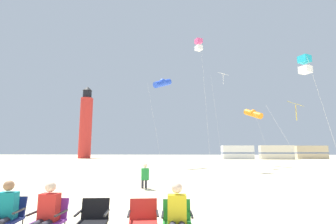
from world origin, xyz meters
TOP-DOWN VIEW (x-y plane):
  - ground at (0.00, 0.00)m, footprint 200.00×200.00m
  - camp_chair_navy at (-1.61, -2.49)m, footprint 0.61×0.63m
  - spectator_navy_chair at (-1.59, -2.63)m, footprint 0.37×0.53m
  - camp_chair_purple at (-0.71, -2.58)m, footprint 0.56×0.57m
  - spectator_purple_chair at (-0.71, -2.72)m, footprint 0.34×0.51m
  - camp_chair_black at (0.11, -2.54)m, footprint 0.61×0.63m
  - camp_chair_red at (1.04, -2.52)m, footprint 0.62×0.64m
  - camp_chair_green at (1.67, -2.55)m, footprint 0.58×0.59m
  - spectator_green_chair at (1.68, -2.68)m, footprint 0.35×0.52m
  - kite_flyer_standing at (-0.01, 4.35)m, footprint 0.43×0.55m
  - kite_box_cyan at (9.53, 8.50)m, footprint 2.08×1.90m
  - kite_box_rainbow at (3.30, 16.23)m, footprint 1.33×1.33m
  - kite_tube_orange at (9.95, 22.57)m, footprint 2.80×3.06m
  - kite_diamond_gold at (9.74, 10.82)m, footprint 2.60×2.60m
  - kite_tube_blue at (-0.61, 19.99)m, footprint 2.75×2.87m
  - kite_diamond_white at (6.08, 19.77)m, footprint 1.91×1.91m
  - lighthouse_distant at (-21.06, 49.22)m, footprint 2.80×2.80m
  - rv_van_white at (12.79, 46.50)m, footprint 6.57×2.72m
  - rv_van_cream at (20.39, 45.65)m, footprint 6.58×2.76m
  - rv_van_tan at (28.75, 49.00)m, footprint 6.45×2.36m

SIDE VIEW (x-z plane):
  - ground at x=0.00m, z-range 0.00..0.00m
  - camp_chair_navy at x=-1.61m, z-range 0.09..0.91m
  - camp_chair_purple at x=-0.71m, z-range 0.09..0.91m
  - camp_chair_black at x=0.11m, z-range 0.09..0.91m
  - camp_chair_red at x=1.04m, z-range 0.09..0.91m
  - camp_chair_green at x=1.67m, z-range 0.09..0.91m
  - spectator_navy_chair at x=-1.59m, z-range 0.03..1.19m
  - spectator_purple_chair at x=-0.71m, z-range 0.03..1.19m
  - spectator_green_chair at x=1.68m, z-range 0.03..1.19m
  - kite_flyer_standing at x=-0.01m, z-range 0.03..1.19m
  - rv_van_white at x=12.79m, z-range -0.01..2.79m
  - rv_van_cream at x=20.39m, z-range -0.01..2.79m
  - rv_van_tan at x=28.75m, z-range -0.01..2.79m
  - kite_diamond_gold at x=9.74m, z-range 2.25..7.51m
  - kite_tube_orange at x=9.95m, z-range 2.69..9.47m
  - kite_box_cyan at x=9.53m, z-range 3.29..11.03m
  - lighthouse_distant at x=-21.06m, z-range -0.56..16.24m
  - kite_tube_blue at x=-0.61m, z-range 4.29..14.28m
  - kite_diamond_white at x=6.08m, z-range 4.53..14.90m
  - kite_box_rainbow at x=3.30m, z-range 5.73..18.39m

